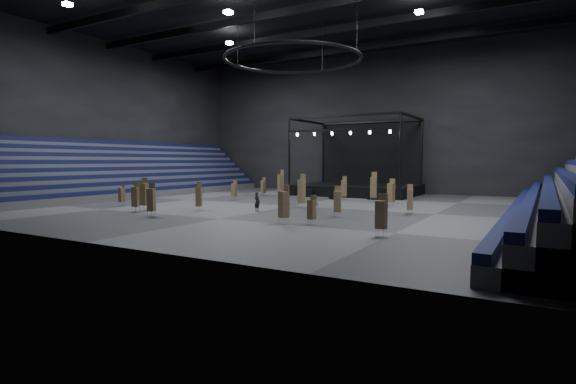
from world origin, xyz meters
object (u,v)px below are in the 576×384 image
Objects in this scene: chair_stack_2 at (302,191)px; chair_stack_7 at (135,196)px; flight_case_right at (373,196)px; chair_stack_10 at (122,194)px; chair_stack_13 at (199,196)px; flight_case_mid at (335,196)px; chair_stack_8 at (344,188)px; chair_stack_1 at (151,199)px; chair_stack_16 at (281,183)px; chair_stack_12 at (374,187)px; chair_stack_9 at (234,190)px; crew_member at (315,204)px; chair_stack_15 at (410,199)px; chair_stack_3 at (312,209)px; flight_case_left at (307,193)px; chair_stack_4 at (338,201)px; chair_stack_11 at (391,192)px; chair_stack_6 at (381,214)px; chair_stack_0 at (263,186)px; stage at (358,182)px; chair_stack_14 at (284,204)px; man_center at (257,202)px; chair_stack_5 at (144,194)px.

chair_stack_2 is 1.24× the size of chair_stack_7.
chair_stack_10 reaches higher than flight_case_right.
chair_stack_13 reaches higher than flight_case_right.
chair_stack_8 reaches higher than flight_case_mid.
chair_stack_16 is (-1.01, 20.00, 0.27)m from chair_stack_1.
chair_stack_12 is (10.11, 19.24, 0.24)m from chair_stack_1.
chair_stack_9 reaches higher than crew_member.
chair_stack_16 is (-16.95, 9.23, 0.36)m from chair_stack_15.
flight_case_mid is 1.54m from chair_stack_8.
flight_case_right is at bearing 106.63° from chair_stack_3.
flight_case_left is 3.13m from chair_stack_16.
flight_case_right is 15.68m from chair_stack_4.
flight_case_left is 22.22m from chair_stack_3.
crew_member is at bearing -101.94° from chair_stack_11.
chair_stack_6 reaches higher than crew_member.
chair_stack_15 reaches higher than chair_stack_0.
crew_member reaches higher than flight_case_mid.
chair_stack_16 reaches higher than crew_member.
chair_stack_3 is at bearing -20.67° from chair_stack_7.
stage reaches higher than chair_stack_7.
chair_stack_16 is at bearing 67.90° from chair_stack_9.
chair_stack_1 is 0.82× the size of chair_stack_12.
chair_stack_14 is at bearing -78.79° from stage.
chair_stack_9 is 0.81× the size of chair_stack_11.
flight_case_left is at bearing -178.82° from flight_case_right.
man_center is at bearing -100.78° from chair_stack_8.
chair_stack_4 is 0.76× the size of chair_stack_12.
chair_stack_15 is at bearing 12.91° from chair_stack_1.
chair_stack_3 is 5.67m from chair_stack_6.
chair_stack_2 is (6.51, 10.99, 0.21)m from chair_stack_1.
chair_stack_1 is 1.21× the size of chair_stack_9.
chair_stack_12 reaches higher than chair_stack_4.
chair_stack_1 is 1.31× the size of chair_stack_3.
chair_stack_2 is 13.71m from chair_stack_7.
flight_case_left is 11.87m from chair_stack_2.
chair_stack_12 is (8.71, -2.41, 1.08)m from flight_case_left.
chair_stack_6 is at bearing -4.55° from chair_stack_10.
chair_stack_14 is (-1.56, -4.94, 0.13)m from chair_stack_4.
chair_stack_13 is (-1.11, -16.83, 0.75)m from flight_case_left.
chair_stack_10 is 0.66× the size of chair_stack_12.
chair_stack_5 is at bearing -104.69° from flight_case_left.
flight_case_mid is at bearing 42.28° from chair_stack_5.
chair_stack_14 reaches higher than chair_stack_7.
crew_member is (-3.38, -8.22, -0.56)m from chair_stack_11.
crew_member is at bearing -8.99° from chair_stack_13.
chair_stack_6 is 14.22m from man_center.
flight_case_mid is at bearing 101.62° from chair_stack_2.
flight_case_mid is 9.26m from chair_stack_2.
crew_member is (12.84, -6.93, -0.32)m from chair_stack_9.
chair_stack_8 is (10.14, -0.28, 0.16)m from chair_stack_0.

